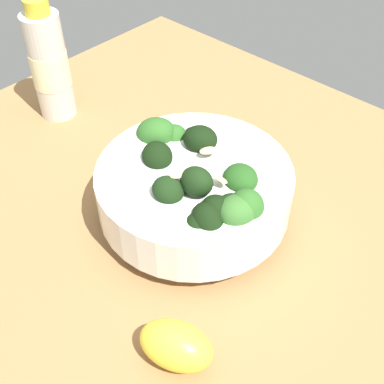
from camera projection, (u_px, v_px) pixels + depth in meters
ground_plane at (162, 205)px, 59.63cm from camera, size 66.59×66.59×3.69cm
bowl_of_broccoli at (193, 189)px, 52.36cm from camera, size 20.47×20.52×10.19cm
lemon_wedge at (176, 345)px, 42.25cm from camera, size 6.10×7.56×4.10cm
bottle_tall at (49, 65)px, 65.13cm from camera, size 4.97×4.97×16.16cm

